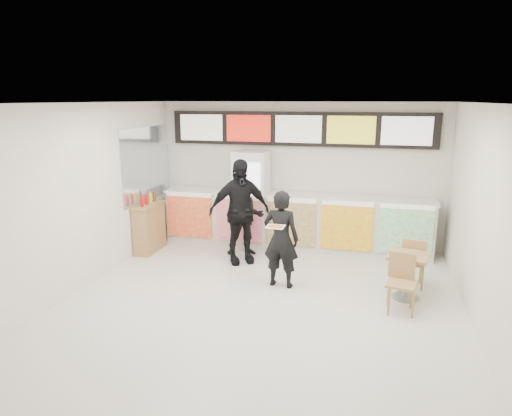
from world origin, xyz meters
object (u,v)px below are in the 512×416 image
(customer_mid, at_px, (239,212))
(cafe_table, at_px, (407,268))
(customer_left, at_px, (245,217))
(condiment_ledge, at_px, (149,227))
(customer_main, at_px, (281,239))
(service_counter, at_px, (294,221))
(drinks_fridge, at_px, (251,198))

(customer_mid, xyz_separation_m, cafe_table, (3.00, -0.92, -0.49))
(customer_left, relative_size, condiment_ledge, 1.31)
(customer_left, xyz_separation_m, cafe_table, (3.01, -1.35, -0.27))
(customer_main, distance_m, condiment_ledge, 3.17)
(customer_mid, xyz_separation_m, condiment_ledge, (-1.97, 0.15, -0.49))
(service_counter, relative_size, customer_main, 3.41)
(customer_main, height_order, condiment_ledge, customer_main)
(customer_main, relative_size, customer_mid, 0.82)
(customer_mid, distance_m, condiment_ledge, 2.04)
(drinks_fridge, height_order, cafe_table, drinks_fridge)
(customer_main, xyz_separation_m, condiment_ledge, (-2.97, 1.08, -0.31))
(service_counter, bearing_deg, drinks_fridge, 179.01)
(cafe_table, bearing_deg, condiment_ledge, 179.57)
(cafe_table, distance_m, condiment_ledge, 5.08)
(service_counter, xyz_separation_m, drinks_fridge, (-0.93, 0.02, 0.43))
(drinks_fridge, height_order, condiment_ledge, drinks_fridge)
(customer_left, bearing_deg, condiment_ledge, 169.50)
(service_counter, xyz_separation_m, condiment_ledge, (-2.82, -1.00, -0.07))
(customer_main, xyz_separation_m, customer_left, (-1.01, 1.37, -0.04))
(customer_main, xyz_separation_m, customer_mid, (-0.99, 0.93, 0.18))
(drinks_fridge, distance_m, cafe_table, 3.75)
(service_counter, distance_m, customer_left, 1.14)
(customer_left, bearing_deg, customer_main, -72.37)
(customer_main, relative_size, cafe_table, 1.07)
(customer_main, distance_m, cafe_table, 2.03)
(condiment_ledge, bearing_deg, drinks_fridge, 28.34)
(service_counter, bearing_deg, cafe_table, -43.88)
(customer_main, height_order, customer_left, customer_main)
(drinks_fridge, relative_size, customer_main, 1.23)
(drinks_fridge, relative_size, condiment_ledge, 1.70)
(customer_left, relative_size, cafe_table, 1.02)
(customer_main, bearing_deg, customer_mid, -38.19)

